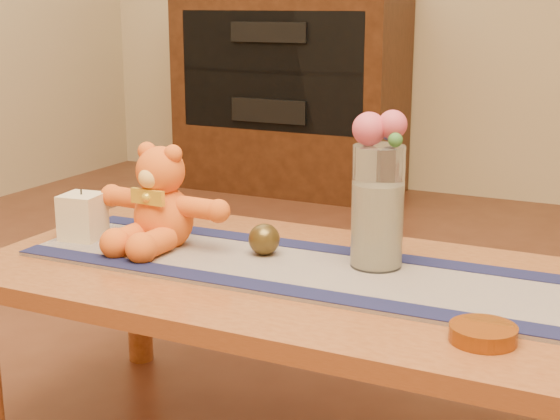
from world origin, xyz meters
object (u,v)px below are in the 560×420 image
at_px(glass_vase, 378,207).
at_px(bronze_ball, 264,239).
at_px(pillar_candle, 83,216).
at_px(amber_dish, 483,334).
at_px(teddy_bear, 163,197).

height_order(glass_vase, bronze_ball, glass_vase).
bearing_deg(pillar_candle, bronze_ball, 9.42).
bearing_deg(amber_dish, bronze_ball, 155.35).
bearing_deg(pillar_candle, teddy_bear, 12.69).
xyz_separation_m(glass_vase, bronze_ball, (-0.25, -0.03, -0.09)).
bearing_deg(amber_dish, teddy_bear, 164.45).
height_order(pillar_candle, amber_dish, pillar_candle).
distance_m(teddy_bear, glass_vase, 0.50).
bearing_deg(teddy_bear, amber_dish, -12.15).
bearing_deg(bronze_ball, pillar_candle, -170.58).
bearing_deg(glass_vase, pillar_candle, -171.30).
bearing_deg(amber_dish, glass_vase, 135.89).
distance_m(teddy_bear, amber_dish, 0.82).
height_order(pillar_candle, bronze_ball, pillar_candle).
relative_size(glass_vase, amber_dish, 2.27).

